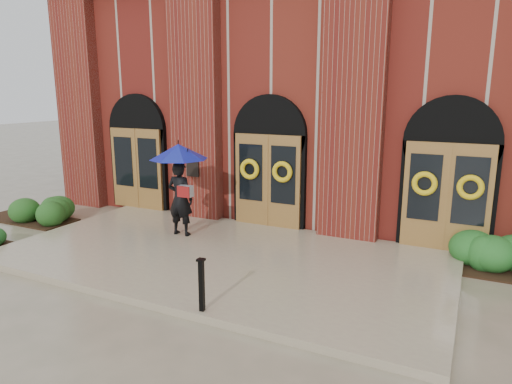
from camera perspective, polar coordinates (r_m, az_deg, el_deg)
The scene contains 6 objects.
ground at distance 10.43m, azimuth -4.89°, elevation -8.76°, with size 90.00×90.00×0.00m, color gray.
landing at distance 10.53m, azimuth -4.47°, elevation -8.12°, with size 10.00×5.30×0.15m, color tan.
church_building at distance 17.83m, azimuth 9.80°, elevation 11.45°, with size 16.20×12.53×7.00m.
man_with_umbrella at distance 11.60m, azimuth -9.56°, elevation 2.49°, with size 1.53×1.53×2.35m.
metal_post at distance 7.80m, azimuth -6.82°, elevation -11.32°, with size 0.14×0.14×0.93m.
hedge_wall_left at distance 15.25m, azimuth -26.63°, elevation -1.86°, with size 2.67×1.07×0.68m, color #204E1A.
Camera 1 is at (5.04, -8.32, 3.78)m, focal length 32.00 mm.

